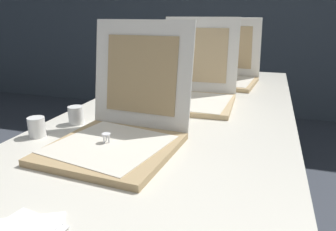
{
  "coord_description": "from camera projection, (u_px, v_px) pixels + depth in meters",
  "views": [
    {
      "loc": [
        0.36,
        -0.57,
        1.16
      ],
      "look_at": [
        0.02,
        0.49,
        0.8
      ],
      "focal_mm": 33.97,
      "sensor_mm": 36.0,
      "label": 1
    }
  ],
  "objects": [
    {
      "name": "pizza_box_back",
      "position": [
        225.0,
        74.0,
        1.99
      ],
      "size": [
        0.42,
        0.42,
        0.4
      ],
      "rotation": [
        0.0,
        0.0,
        -0.09
      ],
      "color": "tan",
      "rests_on": "table"
    },
    {
      "name": "cup_white_far",
      "position": [
        160.0,
        85.0,
        1.79
      ],
      "size": [
        0.06,
        0.06,
        0.07
      ],
      "primitive_type": "cylinder",
      "color": "white",
      "rests_on": "table"
    },
    {
      "name": "table",
      "position": [
        176.0,
        125.0,
        1.38
      ],
      "size": [
        0.97,
        2.45,
        0.74
      ],
      "color": "silver",
      "rests_on": "ground"
    },
    {
      "name": "pizza_box_middle",
      "position": [
        194.0,
        91.0,
        1.55
      ],
      "size": [
        0.39,
        0.42,
        0.4
      ],
      "rotation": [
        0.0,
        0.0,
        0.03
      ],
      "color": "tan",
      "rests_on": "table"
    },
    {
      "name": "pizza_box_front",
      "position": [
        119.0,
        129.0,
        1.04
      ],
      "size": [
        0.41,
        0.47,
        0.4
      ],
      "rotation": [
        0.0,
        0.0,
        -0.07
      ],
      "color": "tan",
      "rests_on": "table"
    },
    {
      "name": "cup_white_near_left",
      "position": [
        37.0,
        127.0,
        1.13
      ],
      "size": [
        0.06,
        0.06,
        0.07
      ],
      "primitive_type": "cylinder",
      "color": "white",
      "rests_on": "table"
    },
    {
      "name": "cup_white_near_center",
      "position": [
        76.0,
        115.0,
        1.26
      ],
      "size": [
        0.06,
        0.06,
        0.07
      ],
      "primitive_type": "cylinder",
      "color": "white",
      "rests_on": "table"
    },
    {
      "name": "cup_white_mid",
      "position": [
        118.0,
        99.0,
        1.49
      ],
      "size": [
        0.06,
        0.06,
        0.07
      ],
      "primitive_type": "cylinder",
      "color": "white",
      "rests_on": "table"
    },
    {
      "name": "wall_back",
      "position": [
        241.0,
        0.0,
        3.54
      ],
      "size": [
        10.0,
        0.1,
        2.6
      ],
      "primitive_type": "cube",
      "color": "#4C5660",
      "rests_on": "ground"
    }
  ]
}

